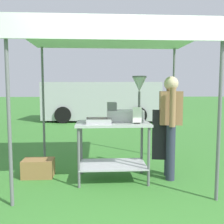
% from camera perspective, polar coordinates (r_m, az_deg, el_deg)
% --- Properties ---
extents(ground_plane, '(70.00, 70.00, 0.00)m').
position_cam_1_polar(ground_plane, '(8.51, -0.55, -4.19)').
color(ground_plane, '#3D7F33').
extents(stall_canopy, '(2.75, 2.08, 2.26)m').
position_cam_1_polar(stall_canopy, '(3.92, 0.09, 16.35)').
color(stall_canopy, slate).
rests_on(stall_canopy, ground).
extents(donut_cart, '(1.11, 0.67, 0.91)m').
position_cam_1_polar(donut_cart, '(3.83, 0.18, -6.18)').
color(donut_cart, '#B7B7BC').
rests_on(donut_cart, ground).
extents(donut_tray, '(0.38, 0.33, 0.07)m').
position_cam_1_polar(donut_tray, '(3.71, -3.04, -2.20)').
color(donut_tray, '#B7B7BC').
rests_on(donut_tray, donut_cart).
extents(donut_fryer, '(0.61, 0.28, 0.71)m').
position_cam_1_polar(donut_fryer, '(3.87, 3.62, 1.18)').
color(donut_fryer, '#B7B7BC').
rests_on(donut_fryer, donut_cart).
extents(menu_sign, '(0.13, 0.05, 0.25)m').
position_cam_1_polar(menu_sign, '(3.63, 5.81, -1.08)').
color(menu_sign, black).
rests_on(menu_sign, donut_cart).
extents(vendor, '(0.46, 0.54, 1.61)m').
position_cam_1_polar(vendor, '(3.99, 13.23, -2.18)').
color(vendor, '#2D3347').
rests_on(vendor, ground).
extents(supply_crate, '(0.49, 0.31, 0.29)m').
position_cam_1_polar(supply_crate, '(4.25, -16.64, -12.29)').
color(supply_crate, olive).
rests_on(supply_crate, ground).
extents(van_silver, '(5.17, 2.45, 1.69)m').
position_cam_1_polar(van_silver, '(11.03, -2.34, 2.59)').
color(van_silver, '#BCBCC1').
rests_on(van_silver, ground).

